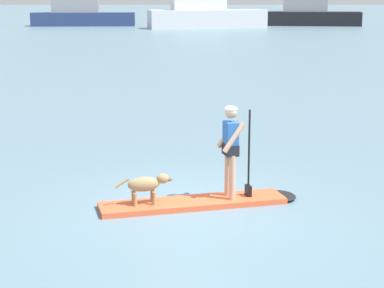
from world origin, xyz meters
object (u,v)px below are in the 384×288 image
at_px(moored_boat_outer, 310,14).
at_px(paddleboard, 205,202).
at_px(moored_boat_starboard, 205,15).
at_px(moored_boat_far_starboard, 81,15).
at_px(person_paddler, 231,145).
at_px(dog, 146,185).

bearing_deg(moored_boat_outer, paddleboard, -102.30).
bearing_deg(moored_boat_starboard, moored_boat_outer, 23.85).
distance_m(moored_boat_far_starboard, moored_boat_starboard, 14.75).
height_order(paddleboard, moored_boat_far_starboard, moored_boat_far_starboard).
height_order(moored_boat_starboard, moored_boat_outer, moored_boat_starboard).
xyz_separation_m(person_paddler, moored_boat_outer, (13.95, 66.03, 0.30)).
bearing_deg(moored_boat_outer, moored_boat_far_starboard, -179.03).
bearing_deg(moored_boat_starboard, dog, -93.04).
bearing_deg(dog, moored_boat_outer, 76.90).
relative_size(paddleboard, dog, 3.63).
xyz_separation_m(dog, moored_boat_starboard, (3.24, 60.99, 0.97)).
xyz_separation_m(paddleboard, dog, (-1.04, -0.25, 0.40)).
height_order(paddleboard, dog, dog).
relative_size(person_paddler, moored_boat_far_starboard, 0.14).
distance_m(paddleboard, dog, 1.14).
xyz_separation_m(person_paddler, dog, (-1.50, -0.37, -0.62)).
bearing_deg(paddleboard, dog, -166.29).
height_order(person_paddler, moored_boat_far_starboard, moored_boat_far_starboard).
distance_m(person_paddler, dog, 1.66).
bearing_deg(person_paddler, dog, -166.29).
bearing_deg(person_paddler, moored_boat_far_starboard, 100.50).
height_order(paddleboard, person_paddler, person_paddler).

